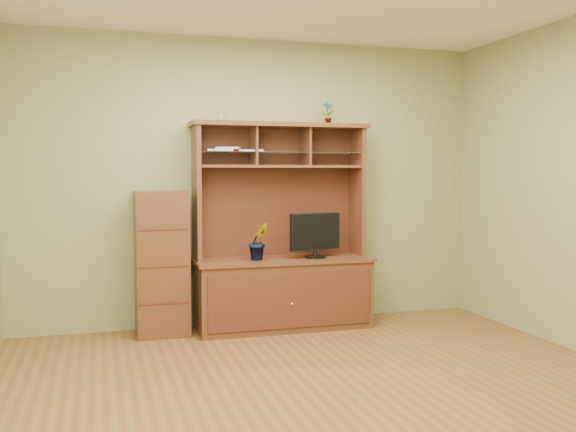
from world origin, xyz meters
name	(u,v)px	position (x,y,z in m)	size (l,w,h in m)	color
room	(326,187)	(0.00, 0.00, 1.35)	(4.54, 4.04, 2.74)	brown
media_hutch	(282,271)	(0.20, 1.73, 0.52)	(1.66, 0.61, 1.90)	#402312
monitor	(315,234)	(0.49, 1.65, 0.87)	(0.52, 0.20, 0.41)	black
orchid_plant	(259,241)	(-0.05, 1.65, 0.82)	(0.19, 0.15, 0.34)	#2C591E
top_plant	(328,113)	(0.67, 1.80, 2.01)	(0.11, 0.08, 0.22)	#296624
reed_diffuser	(221,111)	(-0.35, 1.80, 2.00)	(0.05, 0.05, 0.25)	silver
magazines	(233,150)	(-0.25, 1.80, 1.65)	(0.54, 0.22, 0.04)	#AAAAAF
side_cabinet	(162,263)	(-0.90, 1.77, 0.64)	(0.46, 0.42, 1.28)	#402312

